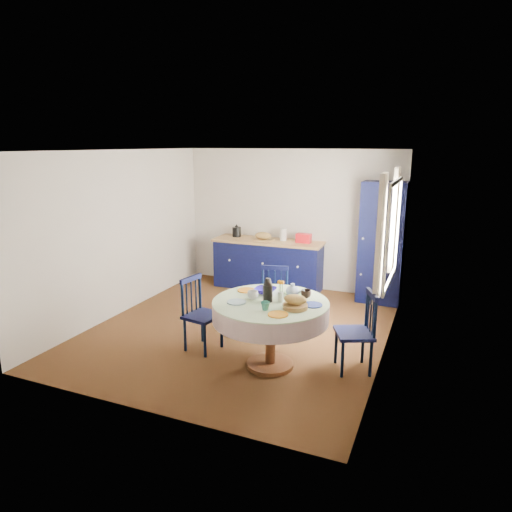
{
  "coord_description": "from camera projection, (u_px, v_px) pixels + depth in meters",
  "views": [
    {
      "loc": [
        2.55,
        -5.55,
        2.58
      ],
      "look_at": [
        0.16,
        0.2,
        1.05
      ],
      "focal_mm": 32.0,
      "sensor_mm": 36.0,
      "label": 1
    }
  ],
  "objects": [
    {
      "name": "floor",
      "position": [
        240.0,
        329.0,
        6.55
      ],
      "size": [
        4.5,
        4.5,
        0.0
      ],
      "primitive_type": "plane",
      "color": "black",
      "rests_on": "ground"
    },
    {
      "name": "ceiling",
      "position": [
        238.0,
        150.0,
        5.95
      ],
      "size": [
        4.5,
        4.5,
        0.0
      ],
      "primitive_type": "plane",
      "rotation": [
        3.14,
        0.0,
        0.0
      ],
      "color": "white",
      "rests_on": "wall_back"
    },
    {
      "name": "wall_back",
      "position": [
        291.0,
        219.0,
        8.26
      ],
      "size": [
        4.0,
        0.02,
        2.5
      ],
      "primitive_type": "cube",
      "color": "beige",
      "rests_on": "floor"
    },
    {
      "name": "wall_left",
      "position": [
        121.0,
        233.0,
        6.99
      ],
      "size": [
        0.02,
        4.5,
        2.5
      ],
      "primitive_type": "cube",
      "color": "beige",
      "rests_on": "floor"
    },
    {
      "name": "wall_right",
      "position": [
        390.0,
        257.0,
        5.5
      ],
      "size": [
        0.02,
        4.5,
        2.5
      ],
      "primitive_type": "cube",
      "color": "beige",
      "rests_on": "floor"
    },
    {
      "name": "window",
      "position": [
        390.0,
        231.0,
        5.72
      ],
      "size": [
        0.1,
        1.74,
        1.45
      ],
      "color": "white",
      "rests_on": "wall_right"
    },
    {
      "name": "kitchen_counter",
      "position": [
        268.0,
        263.0,
        8.31
      ],
      "size": [
        2.02,
        0.68,
        1.13
      ],
      "rotation": [
        0.0,
        0.0,
        0.03
      ],
      "color": "black",
      "rests_on": "floor"
    },
    {
      "name": "pantry_cabinet",
      "position": [
        382.0,
        243.0,
        7.48
      ],
      "size": [
        0.71,
        0.52,
        2.0
      ],
      "rotation": [
        0.0,
        0.0,
        -0.01
      ],
      "color": "black",
      "rests_on": "floor"
    },
    {
      "name": "dining_table",
      "position": [
        271.0,
        312.0,
        5.28
      ],
      "size": [
        1.35,
        1.35,
        1.1
      ],
      "color": "#562D18",
      "rests_on": "floor"
    },
    {
      "name": "chair_left",
      "position": [
        200.0,
        313.0,
        5.81
      ],
      "size": [
        0.47,
        0.49,
        0.95
      ],
      "rotation": [
        0.0,
        0.0,
        1.39
      ],
      "color": "black",
      "rests_on": "floor"
    },
    {
      "name": "chair_far",
      "position": [
        273.0,
        300.0,
        6.31
      ],
      "size": [
        0.5,
        0.49,
        0.94
      ],
      "rotation": [
        0.0,
        0.0,
        0.24
      ],
      "color": "black",
      "rests_on": "floor"
    },
    {
      "name": "chair_right",
      "position": [
        358.0,
        331.0,
        5.25
      ],
      "size": [
        0.55,
        0.56,
        0.95
      ],
      "rotation": [
        0.0,
        0.0,
        -1.14
      ],
      "color": "black",
      "rests_on": "floor"
    },
    {
      "name": "mug_a",
      "position": [
        253.0,
        295.0,
        5.32
      ],
      "size": [
        0.13,
        0.13,
        0.1
      ],
      "primitive_type": "imported",
      "color": "silver",
      "rests_on": "dining_table"
    },
    {
      "name": "mug_b",
      "position": [
        265.0,
        306.0,
        4.97
      ],
      "size": [
        0.1,
        0.1,
        0.09
      ],
      "primitive_type": "imported",
      "color": "#2D7567",
      "rests_on": "dining_table"
    },
    {
      "name": "mug_c",
      "position": [
        306.0,
        294.0,
        5.36
      ],
      "size": [
        0.12,
        0.12,
        0.1
      ],
      "primitive_type": "imported",
      "color": "black",
      "rests_on": "dining_table"
    },
    {
      "name": "mug_d",
      "position": [
        268.0,
        286.0,
        5.66
      ],
      "size": [
        0.09,
        0.09,
        0.08
      ],
      "primitive_type": "imported",
      "color": "silver",
      "rests_on": "dining_table"
    },
    {
      "name": "cobalt_bowl",
      "position": [
        265.0,
        290.0,
        5.54
      ],
      "size": [
        0.26,
        0.26,
        0.06
      ],
      "primitive_type": "imported",
      "color": "navy",
      "rests_on": "dining_table"
    }
  ]
}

